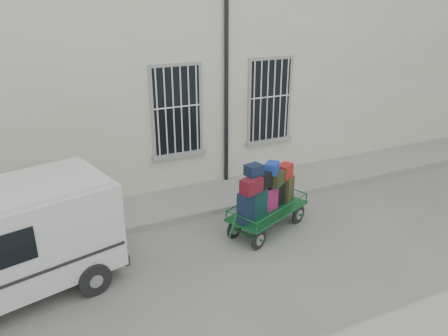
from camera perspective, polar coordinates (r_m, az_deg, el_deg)
ground at (r=9.60m, az=2.66°, el=-9.53°), size 80.00×80.00×0.00m
building at (r=13.45m, az=-8.30°, el=13.10°), size 24.00×5.15×6.00m
sidewalk at (r=11.32m, az=-2.50°, el=-3.94°), size 24.00×1.70×0.15m
luggage_cart at (r=9.63m, az=5.64°, el=-3.66°), size 2.29×1.58×1.73m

